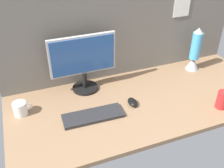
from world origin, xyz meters
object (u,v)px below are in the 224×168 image
object	(u,v)px
mug_ceramic_white	(20,109)
lava_lamp	(195,52)
keyboard	(93,116)
mouse	(132,102)
monitor	(83,61)
mug_red_plastic	(222,100)

from	to	relation	value
mug_ceramic_white	lava_lamp	distance (cm)	133.19
lava_lamp	keyboard	bearing A→B (deg)	-162.94
keyboard	mug_ceramic_white	bearing A→B (deg)	157.33
keyboard	mug_ceramic_white	distance (cm)	44.78
mug_ceramic_white	lava_lamp	bearing A→B (deg)	4.07
mouse	mug_ceramic_white	size ratio (longest dim) A/B	0.83
monitor	mug_red_plastic	world-z (taller)	monitor
monitor	lava_lamp	world-z (taller)	monitor
keyboard	mouse	bearing A→B (deg)	8.31
mug_red_plastic	monitor	bearing A→B (deg)	145.28
mug_red_plastic	lava_lamp	xyz separation A→B (cm)	(12.65, 48.31, 8.52)
keyboard	mug_red_plastic	distance (cm)	81.95
mug_red_plastic	lava_lamp	distance (cm)	50.66
monitor	mug_ceramic_white	xyz separation A→B (cm)	(-44.71, -13.15, -18.02)
mug_ceramic_white	monitor	bearing A→B (deg)	16.39
mug_ceramic_white	mug_red_plastic	bearing A→B (deg)	-17.98
mug_ceramic_white	mouse	bearing A→B (deg)	-13.07
mug_ceramic_white	lava_lamp	world-z (taller)	lava_lamp
monitor	keyboard	size ratio (longest dim) A/B	1.22
keyboard	mug_red_plastic	xyz separation A→B (cm)	(79.30, -20.08, 4.90)
keyboard	mug_ceramic_white	world-z (taller)	mug_ceramic_white
monitor	mouse	size ratio (longest dim) A/B	4.70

